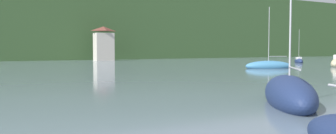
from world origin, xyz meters
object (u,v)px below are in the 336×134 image
(sailboat_far_0, at_px, (299,61))
(sailboat_far_7, at_px, (268,66))
(shore_building_westcentral, at_px, (104,44))
(sailboat_mid_1, at_px, (289,95))

(sailboat_far_0, height_order, sailboat_far_7, sailboat_far_7)
(shore_building_westcentral, relative_size, sailboat_far_0, 1.15)
(shore_building_westcentral, bearing_deg, sailboat_far_0, -45.38)
(sailboat_far_0, bearing_deg, sailboat_mid_1, 167.76)
(sailboat_far_0, xyz_separation_m, sailboat_far_7, (-20.63, -12.47, 0.02))
(sailboat_mid_1, xyz_separation_m, sailboat_far_7, (23.82, 26.08, -0.12))
(shore_building_westcentral, height_order, sailboat_far_0, shore_building_westcentral)
(sailboat_far_7, bearing_deg, shore_building_westcentral, -56.75)
(sailboat_mid_1, height_order, sailboat_far_7, sailboat_far_7)
(sailboat_far_0, height_order, sailboat_mid_1, sailboat_mid_1)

